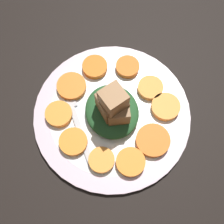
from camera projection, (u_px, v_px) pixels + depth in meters
table_slab at (112, 117)px, 62.80cm from camera, size 120.00×120.00×2.00cm
plate at (112, 115)px, 61.38cm from camera, size 30.73×30.73×1.05cm
carrot_slice_0 at (73, 142)px, 58.22cm from camera, size 5.34×5.34×1.22cm
carrot_slice_1 at (102, 160)px, 57.01cm from camera, size 4.83×4.83×1.22cm
carrot_slice_2 at (132, 162)px, 56.92cm from camera, size 5.42×5.42×1.22cm
carrot_slice_3 at (153, 140)px, 58.31cm from camera, size 6.43×6.43×1.22cm
carrot_slice_4 at (166, 107)px, 60.69cm from camera, size 5.62×5.62×1.22cm
carrot_slice_5 at (150, 88)px, 62.11cm from camera, size 5.08×5.08×1.22cm
carrot_slice_6 at (128, 67)px, 63.79cm from camera, size 4.83×4.83×1.22cm
carrot_slice_7 at (95, 67)px, 63.77cm from camera, size 5.13×5.13×1.22cm
carrot_slice_8 at (72, 86)px, 62.24cm from camera, size 5.87×5.87×1.22cm
carrot_slice_9 at (59, 114)px, 60.17cm from camera, size 5.23×5.23×1.22cm
center_pile at (113, 108)px, 57.44cm from camera, size 11.30×10.17×10.73cm
fork at (76, 118)px, 60.29cm from camera, size 18.25×2.37×0.40cm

